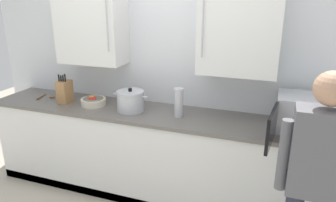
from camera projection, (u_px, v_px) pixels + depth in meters
The scene contains 9 objects.
back_wall_tiled at pixel (165, 58), 3.12m from camera, with size 4.10×0.44×2.57m.
counter_unit at pixel (156, 155), 3.16m from camera, with size 3.56×0.61×0.91m.
microwave_oven at pixel (310, 114), 2.56m from camera, with size 0.65×0.81×0.30m.
stock_pot at pixel (131, 101), 3.04m from camera, with size 0.36×0.27×0.23m.
knife_block at pixel (65, 92), 3.27m from camera, with size 0.11×0.15×0.32m.
thermos_flask at pixel (179, 103), 2.87m from camera, with size 0.09×0.09×0.27m.
wooden_spoon at pixel (47, 97), 3.46m from camera, with size 0.19×0.19×0.02m.
fruit_bowl at pixel (93, 101), 3.21m from camera, with size 0.25×0.25×0.10m.
person_figure at pixel (317, 175), 1.87m from camera, with size 0.44×0.61×1.60m.
Camera 1 is at (1.07, -1.90, 1.98)m, focal length 33.22 mm.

